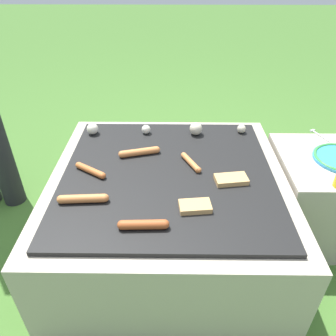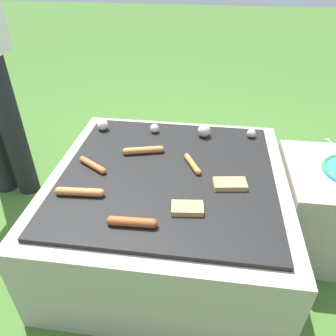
{
  "view_description": "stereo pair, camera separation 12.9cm",
  "coord_description": "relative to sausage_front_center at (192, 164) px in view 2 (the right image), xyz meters",
  "views": [
    {
      "loc": [
        0.01,
        -1.06,
        1.17
      ],
      "look_at": [
        0.0,
        0.0,
        0.43
      ],
      "focal_mm": 35.0,
      "sensor_mm": 36.0,
      "label": 1
    },
    {
      "loc": [
        0.14,
        -1.05,
        1.17
      ],
      "look_at": [
        0.0,
        0.0,
        0.43
      ],
      "focal_mm": 35.0,
      "sensor_mm": 36.0,
      "label": 2
    }
  ],
  "objects": [
    {
      "name": "bread_slice_center",
      "position": [
        0.0,
        -0.27,
        -0.0
      ],
      "size": [
        0.12,
        0.08,
        0.02
      ],
      "color": "tan",
      "rests_on": "grill"
    },
    {
      "name": "bread_slice_right",
      "position": [
        0.15,
        -0.11,
        -0.0
      ],
      "size": [
        0.13,
        0.08,
        0.02
      ],
      "color": "tan",
      "rests_on": "grill"
    },
    {
      "name": "sausage_back_right",
      "position": [
        -0.39,
        -0.24,
        0.0
      ],
      "size": [
        0.18,
        0.04,
        0.03
      ],
      "color": "#C6753D",
      "rests_on": "grill"
    },
    {
      "name": "mushroom_row",
      "position": [
        -0.12,
        0.26,
        0.01
      ],
      "size": [
        0.76,
        0.07,
        0.06
      ],
      "color": "silver",
      "rests_on": "grill"
    },
    {
      "name": "grill",
      "position": [
        -0.09,
        -0.05,
        -0.22
      ],
      "size": [
        0.94,
        0.94,
        0.41
      ],
      "color": "#A89E8C",
      "rests_on": "ground_plane"
    },
    {
      "name": "sausage_back_left",
      "position": [
        -0.22,
        0.07,
        0.0
      ],
      "size": [
        0.18,
        0.07,
        0.03
      ],
      "color": "#C6753D",
      "rests_on": "grill"
    },
    {
      "name": "sausage_front_left",
      "position": [
        -0.17,
        -0.36,
        0.0
      ],
      "size": [
        0.17,
        0.04,
        0.03
      ],
      "color": "#A34C23",
      "rests_on": "grill"
    },
    {
      "name": "sausage_front_center",
      "position": [
        0.0,
        0.0,
        0.0
      ],
      "size": [
        0.08,
        0.14,
        0.02
      ],
      "color": "#C6753D",
      "rests_on": "grill"
    },
    {
      "name": "ground_plane",
      "position": [
        -0.09,
        -0.05,
        -0.42
      ],
      "size": [
        14.0,
        14.0,
        0.0
      ],
      "primitive_type": "plane",
      "color": "#3D6628"
    },
    {
      "name": "sausage_mid_right",
      "position": [
        -0.4,
        -0.06,
        0.0
      ],
      "size": [
        0.13,
        0.1,
        0.03
      ],
      "color": "#B7602D",
      "rests_on": "grill"
    }
  ]
}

